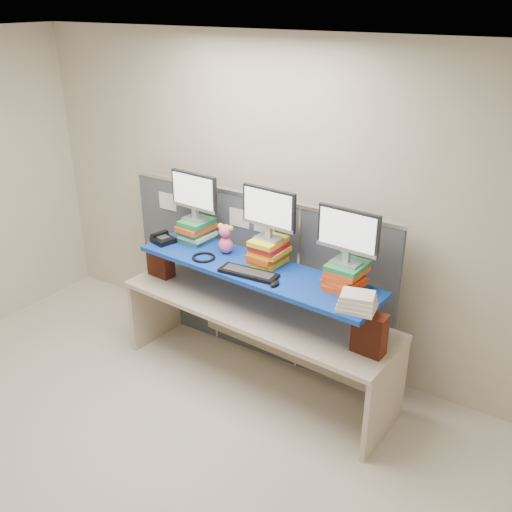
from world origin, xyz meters
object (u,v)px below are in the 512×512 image
Objects in this scene: monitor_right at (348,233)px; keyboard at (249,273)px; desk_phone at (163,239)px; desk at (256,322)px; blue_board at (256,270)px; monitor_center at (269,211)px; monitor_left at (194,194)px.

monitor_right reaches higher than keyboard.
monitor_right is at bearing 18.36° from desk_phone.
blue_board is (0.00, -0.00, 0.48)m from desk.
monitor_right is at bearing 0.00° from monitor_center.
monitor_right is at bearing 11.77° from keyboard.
monitor_center is 1.09m from desk_phone.
desk is at bearing 93.58° from keyboard.
desk_phone is (-1.00, -0.13, -0.42)m from monitor_center.
monitor_left is (-0.73, 0.17, 0.45)m from blue_board.
desk_phone is (-0.96, -0.01, 0.05)m from blue_board.
monitor_center reaches higher than monitor_left.
monitor_center is at bearing 73.64° from desk.
keyboard is at bearing -78.12° from blue_board.
monitor_center reaches higher than keyboard.
desk_phone is (-0.97, 0.13, 0.01)m from keyboard.
keyboard is 2.19× the size of desk_phone.
keyboard is at bearing -18.28° from monitor_left.
monitor_left is 1.00× the size of keyboard.
desk is 0.53m from keyboard.
keyboard is at bearing -78.12° from desk.
monitor_center reaches higher than monitor_right.
blue_board is 4.36× the size of monitor_left.
monitor_left reaches higher than desk_phone.
desk is 1.17× the size of blue_board.
desk is at bearing -9.14° from monitor_left.
desk_phone is at bearing 168.32° from keyboard.
monitor_center is at bearing 22.88° from desk_phone.
keyboard is at bearing 8.34° from desk_phone.
desk is 0.96m from monitor_center.
monitor_center is 1.00× the size of monitor_right.
monitor_left reaches higher than blue_board.
monitor_right reaches higher than blue_board.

